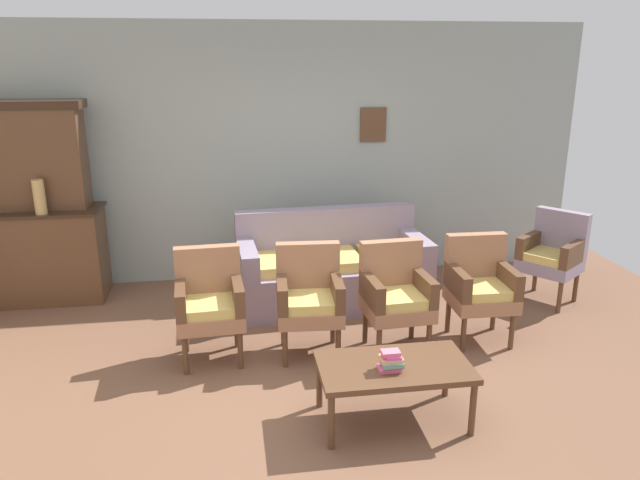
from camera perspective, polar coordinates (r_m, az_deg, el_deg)
ground_plane at (r=4.47m, az=0.98°, el=-14.71°), size 7.68×7.68×0.00m
wall_back_with_decor at (r=6.48m, az=-2.91°, el=8.16°), size 6.40×0.09×2.70m
side_cabinet at (r=6.54m, az=-24.55°, el=-1.28°), size 1.16×0.55×0.93m
cabinet_upper_hutch at (r=6.40m, az=-25.46°, el=7.33°), size 0.99×0.38×1.03m
vase_on_cabinet at (r=6.20m, az=-25.08°, el=3.72°), size 0.11×0.11×0.33m
floral_couch at (r=5.93m, az=1.13°, el=-2.93°), size 1.87×0.91×0.90m
armchair_row_middle at (r=4.87m, az=-10.42°, el=-5.63°), size 0.55×0.52×0.90m
armchair_near_cabinet at (r=4.88m, az=-1.03°, el=-5.29°), size 0.55×0.52×0.90m
armchair_near_couch_end at (r=4.97m, az=7.20°, el=-4.97°), size 0.55×0.52×0.90m
armchair_by_doorway at (r=5.29m, az=14.94°, el=-4.05°), size 0.53×0.50×0.90m
wingback_chair_by_fireplace at (r=6.34m, az=21.22°, el=-1.12°), size 0.70×0.71×0.90m
coffee_table at (r=4.07m, az=7.04°, el=-12.17°), size 1.00×0.56×0.42m
book_stack_on_table at (r=3.94m, az=6.75°, el=-11.36°), size 0.16×0.12×0.14m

